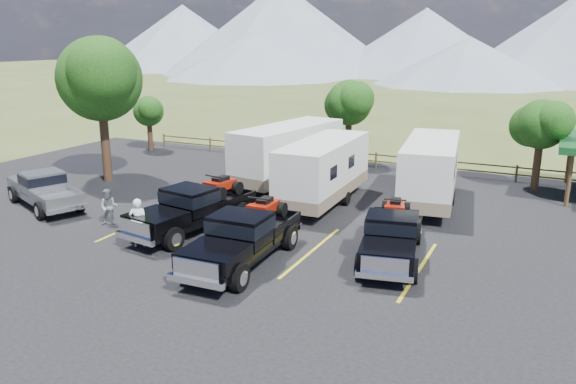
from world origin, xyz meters
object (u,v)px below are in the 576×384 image
at_px(rig_right, 392,234).
at_px(trailer_right, 430,171).
at_px(person_a, 138,223).
at_px(trailer_left, 288,154).
at_px(rig_left, 194,207).
at_px(pickup_silver, 44,189).
at_px(tree_big_nw, 99,79).
at_px(trailer_center, 323,171).
at_px(rig_center, 244,236).
at_px(person_b, 109,207).

xyz_separation_m(rig_right, trailer_right, (-0.26, 7.43, 0.70)).
distance_m(trailer_right, person_a, 13.56).
xyz_separation_m(trailer_left, trailer_right, (7.64, -0.47, -0.07)).
relative_size(rig_left, trailer_left, 0.69).
distance_m(trailer_left, pickup_silver, 12.13).
xyz_separation_m(tree_big_nw, rig_right, (17.37, -4.41, -4.64)).
bearing_deg(tree_big_nw, rig_left, -27.93).
height_order(rig_right, trailer_left, trailer_left).
bearing_deg(trailer_center, rig_right, -49.19).
relative_size(trailer_right, person_a, 4.72).
height_order(rig_left, trailer_left, trailer_left).
bearing_deg(trailer_center, rig_center, -89.54).
distance_m(rig_center, rig_right, 5.25).
bearing_deg(trailer_right, tree_big_nw, -177.57).
relative_size(rig_center, person_a, 3.30).
bearing_deg(trailer_center, pickup_silver, -153.26).
distance_m(person_a, person_b, 3.21).
height_order(trailer_center, person_b, trailer_center).
bearing_deg(tree_big_nw, rig_right, -14.23).
bearing_deg(trailer_right, rig_center, -120.67).
bearing_deg(rig_center, rig_left, 147.13).
xyz_separation_m(rig_right, pickup_silver, (-16.28, -0.83, -0.04)).
xyz_separation_m(tree_big_nw, trailer_right, (17.11, 3.02, -3.94)).
bearing_deg(rig_left, person_b, -155.90).
distance_m(tree_big_nw, rig_left, 11.42).
bearing_deg(rig_right, trailer_right, 80.59).
relative_size(rig_right, trailer_left, 0.64).
bearing_deg(person_b, rig_left, -13.53).
bearing_deg(tree_big_nw, person_a, -41.15).
bearing_deg(rig_center, rig_right, 27.95).
bearing_deg(trailer_left, person_a, -86.34).
height_order(trailer_left, trailer_right, trailer_left).
distance_m(tree_big_nw, rig_center, 15.32).
relative_size(trailer_left, pickup_silver, 1.59).
bearing_deg(person_a, rig_center, 156.94).
relative_size(trailer_right, pickup_silver, 1.52).
bearing_deg(rig_right, rig_left, 172.11).
xyz_separation_m(trailer_center, pickup_silver, (-11.49, -6.13, -0.72)).
relative_size(rig_left, trailer_center, 0.73).
relative_size(rig_center, trailer_right, 0.70).
xyz_separation_m(trailer_right, person_b, (-11.52, -8.92, -0.84)).
distance_m(tree_big_nw, rig_right, 18.51).
bearing_deg(tree_big_nw, trailer_center, 4.05).
xyz_separation_m(trailer_center, trailer_right, (4.54, 2.13, 0.02)).
bearing_deg(person_a, rig_left, -135.73).
xyz_separation_m(rig_center, pickup_silver, (-11.74, 1.80, -0.12)).
xyz_separation_m(tree_big_nw, trailer_left, (9.47, 3.49, -3.87)).
bearing_deg(person_b, trailer_center, 15.50).
relative_size(rig_left, person_a, 3.39).
relative_size(rig_right, trailer_center, 0.68).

